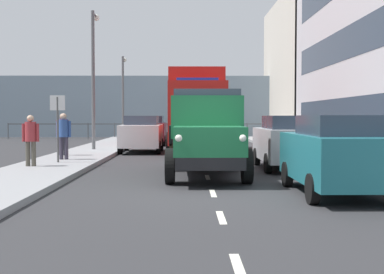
% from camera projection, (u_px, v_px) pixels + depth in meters
% --- Properties ---
extents(ground_plane, '(80.00, 80.00, 0.00)m').
position_uv_depth(ground_plane, '(201.00, 160.00, 19.79)').
color(ground_plane, '#2D2D30').
extents(sidewalk_left, '(2.55, 37.84, 0.15)m').
position_uv_depth(sidewalk_left, '(326.00, 158.00, 19.84)').
color(sidewalk_left, gray).
rests_on(sidewalk_left, ground_plane).
extents(sidewalk_right, '(2.55, 37.84, 0.15)m').
position_uv_depth(sidewalk_right, '(76.00, 158.00, 19.74)').
color(sidewalk_right, gray).
rests_on(sidewalk_right, ground_plane).
extents(road_centreline_markings, '(0.12, 33.16, 0.01)m').
position_uv_depth(road_centreline_markings, '(202.00, 161.00, 19.07)').
color(road_centreline_markings, silver).
rests_on(road_centreline_markings, ground_plane).
extents(building_far_block, '(6.85, 13.19, 10.33)m').
position_uv_depth(building_far_block, '(323.00, 70.00, 37.70)').
color(building_far_block, beige).
rests_on(building_far_block, ground_plane).
extents(sea_horizon, '(80.00, 0.80, 5.00)m').
position_uv_depth(sea_horizon, '(194.00, 107.00, 41.59)').
color(sea_horizon, gray).
rests_on(sea_horizon, ground_plane).
extents(seawall_railing, '(28.08, 0.08, 1.20)m').
position_uv_depth(seawall_railing, '(194.00, 127.00, 38.06)').
color(seawall_railing, '#4C5156').
rests_on(seawall_railing, ground_plane).
extents(truck_vintage_green, '(2.17, 5.64, 2.43)m').
position_uv_depth(truck_vintage_green, '(207.00, 135.00, 13.95)').
color(truck_vintage_green, black).
rests_on(truck_vintage_green, ground_plane).
extents(lorry_cargo_red, '(2.58, 8.20, 3.87)m').
position_uv_depth(lorry_cargo_red, '(196.00, 108.00, 23.90)').
color(lorry_cargo_red, red).
rests_on(lorry_cargo_red, ground_plane).
extents(car_teal_kerbside_near, '(1.87, 3.99, 1.72)m').
position_uv_depth(car_teal_kerbside_near, '(338.00, 153.00, 10.92)').
color(car_teal_kerbside_near, '#1E6670').
rests_on(car_teal_kerbside_near, ground_plane).
extents(car_silver_kerbside_1, '(1.87, 3.90, 1.72)m').
position_uv_depth(car_silver_kerbside_1, '(288.00, 141.00, 16.23)').
color(car_silver_kerbside_1, '#B7BABF').
rests_on(car_silver_kerbside_1, ground_plane).
extents(car_white_oppositeside_0, '(1.90, 3.98, 1.72)m').
position_uv_depth(car_white_oppositeside_0, '(142.00, 133.00, 23.82)').
color(car_white_oppositeside_0, white).
rests_on(car_white_oppositeside_0, ground_plane).
extents(car_maroon_oppositeside_1, '(1.81, 3.93, 1.72)m').
position_uv_depth(car_maroon_oppositeside_1, '(151.00, 130.00, 30.01)').
color(car_maroon_oppositeside_1, maroon).
rests_on(car_maroon_oppositeside_1, ground_plane).
extents(pedestrian_by_lamp, '(0.53, 0.34, 1.59)m').
position_uv_depth(pedestrian_by_lamp, '(31.00, 136.00, 15.66)').
color(pedestrian_by_lamp, '#4C473D').
rests_on(pedestrian_by_lamp, sidewalk_right).
extents(pedestrian_near_railing, '(0.53, 0.34, 1.66)m').
position_uv_depth(pedestrian_near_railing, '(64.00, 132.00, 18.12)').
color(pedestrian_near_railing, '#383342').
rests_on(pedestrian_near_railing, sidewalk_right).
extents(pedestrian_in_dark_coat, '(0.53, 0.34, 1.66)m').
position_uv_depth(pedestrian_in_dark_coat, '(63.00, 131.00, 20.06)').
color(pedestrian_in_dark_coat, black).
rests_on(pedestrian_in_dark_coat, sidewalk_right).
extents(lamp_post_promenade, '(0.32, 1.14, 6.48)m').
position_uv_depth(lamp_post_promenade, '(94.00, 67.00, 23.79)').
color(lamp_post_promenade, '#59595B').
rests_on(lamp_post_promenade, sidewalk_right).
extents(lamp_post_far, '(0.32, 1.14, 5.70)m').
position_uv_depth(lamp_post_far, '(123.00, 89.00, 35.11)').
color(lamp_post_far, '#59595B').
rests_on(lamp_post_far, sidewalk_right).
extents(street_sign, '(0.50, 0.07, 2.25)m').
position_uv_depth(street_sign, '(58.00, 117.00, 16.96)').
color(street_sign, '#4C4C4C').
rests_on(street_sign, sidewalk_right).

